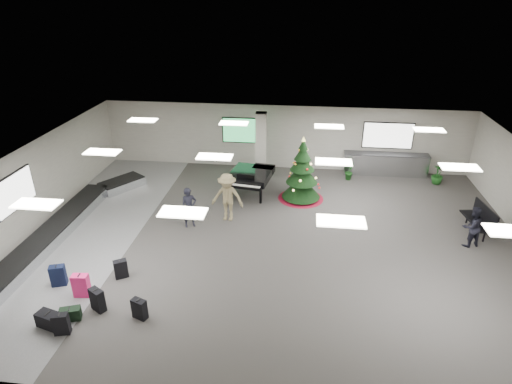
# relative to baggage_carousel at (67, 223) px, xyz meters

# --- Properties ---
(ground) EXTENTS (18.00, 18.00, 0.00)m
(ground) POSITION_rel_baggage_carousel_xyz_m (7.84, 0.08, -0.21)
(ground) COLOR #3C3836
(ground) RESTS_ON ground
(room_envelope) EXTENTS (18.02, 14.02, 3.21)m
(room_envelope) POSITION_rel_baggage_carousel_xyz_m (7.46, 0.75, 2.12)
(room_envelope) COLOR beige
(room_envelope) RESTS_ON ground
(baggage_carousel) EXTENTS (2.28, 9.71, 0.43)m
(baggage_carousel) POSITION_rel_baggage_carousel_xyz_m (0.00, 0.00, 0.00)
(baggage_carousel) COLOR silver
(baggage_carousel) RESTS_ON ground
(service_counter) EXTENTS (4.05, 0.65, 1.08)m
(service_counter) POSITION_rel_baggage_carousel_xyz_m (12.84, 6.73, 0.33)
(service_counter) COLOR silver
(service_counter) RESTS_ON ground
(suitcase_0) EXTENTS (0.45, 0.32, 0.65)m
(suitcase_0) POSITION_rel_baggage_carousel_xyz_m (2.70, -5.27, 0.10)
(suitcase_0) COLOR black
(suitcase_0) RESTS_ON ground
(suitcase_1) EXTENTS (0.50, 0.43, 0.71)m
(suitcase_1) POSITION_rel_baggage_carousel_xyz_m (3.24, -4.27, 0.13)
(suitcase_1) COLOR black
(suitcase_1) RESTS_ON ground
(pink_suitcase) EXTENTS (0.49, 0.31, 0.75)m
(pink_suitcase) POSITION_rel_baggage_carousel_xyz_m (2.49, -3.74, 0.15)
(pink_suitcase) COLOR #FF2173
(pink_suitcase) RESTS_ON ground
(suitcase_3) EXTENTS (0.47, 0.40, 0.63)m
(suitcase_3) POSITION_rel_baggage_carousel_xyz_m (3.28, -2.73, 0.09)
(suitcase_3) COLOR black
(suitcase_3) RESTS_ON ground
(navy_suitcase) EXTENTS (0.51, 0.39, 0.71)m
(navy_suitcase) POSITION_rel_baggage_carousel_xyz_m (1.53, -3.33, 0.13)
(navy_suitcase) COLOR black
(navy_suitcase) RESTS_ON ground
(green_duffel) EXTENTS (0.61, 0.45, 0.39)m
(green_duffel) POSITION_rel_baggage_carousel_xyz_m (2.65, -4.75, -0.03)
(green_duffel) COLOR black
(green_duffel) RESTS_ON ground
(suitcase_7) EXTENTS (0.47, 0.36, 0.62)m
(suitcase_7) POSITION_rel_baggage_carousel_xyz_m (4.54, -4.45, 0.09)
(suitcase_7) COLOR black
(suitcase_7) RESTS_ON ground
(black_duffel) EXTENTS (0.73, 0.52, 0.45)m
(black_duffel) POSITION_rel_baggage_carousel_xyz_m (2.21, -5.06, 0.00)
(black_duffel) COLOR black
(black_duffel) RESTS_ON ground
(christmas_tree) EXTENTS (1.98, 1.98, 2.82)m
(christmas_tree) POSITION_rel_baggage_carousel_xyz_m (8.82, 3.59, 0.75)
(christmas_tree) COLOR maroon
(christmas_tree) RESTS_ON ground
(grand_piano) EXTENTS (1.99, 2.41, 1.25)m
(grand_piano) POSITION_rel_baggage_carousel_xyz_m (6.58, 3.72, 0.68)
(grand_piano) COLOR black
(grand_piano) RESTS_ON ground
(bench) EXTENTS (0.78, 1.74, 1.07)m
(bench) POSITION_rel_baggage_carousel_xyz_m (15.51, 1.49, 0.39)
(bench) COLOR black
(bench) RESTS_ON ground
(traveler_a) EXTENTS (0.69, 0.60, 1.59)m
(traveler_a) POSITION_rel_baggage_carousel_xyz_m (4.63, 0.69, 0.58)
(traveler_a) COLOR black
(traveler_a) RESTS_ON ground
(traveler_b) EXTENTS (1.33, 0.85, 1.96)m
(traveler_b) POSITION_rel_baggage_carousel_xyz_m (5.99, 1.37, 0.77)
(traveler_b) COLOR #887954
(traveler_b) RESTS_ON ground
(traveler_bench) EXTENTS (0.90, 0.80, 1.54)m
(traveler_bench) POSITION_rel_baggage_carousel_xyz_m (14.84, 0.50, 0.56)
(traveler_bench) COLOR black
(traveler_bench) RESTS_ON ground
(potted_plant_left) EXTENTS (0.55, 0.57, 0.80)m
(potted_plant_left) POSITION_rel_baggage_carousel_xyz_m (11.06, 5.92, 0.19)
(potted_plant_left) COLOR #143D13
(potted_plant_left) RESTS_ON ground
(potted_plant_right) EXTENTS (0.73, 0.73, 0.92)m
(potted_plant_right) POSITION_rel_baggage_carousel_xyz_m (15.11, 5.88, 0.25)
(potted_plant_right) COLOR #143D13
(potted_plant_right) RESTS_ON ground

